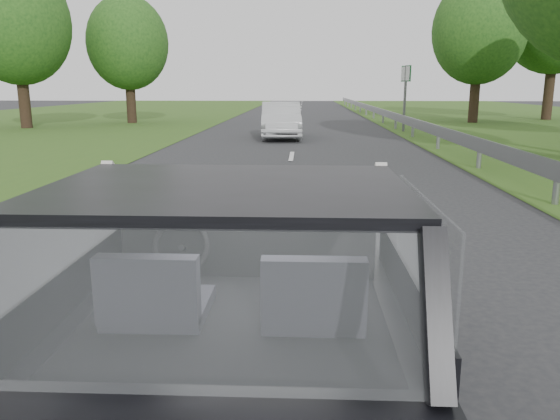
# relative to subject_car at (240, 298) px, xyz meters

# --- Properties ---
(ground) EXTENTS (140.00, 140.00, 0.00)m
(ground) POSITION_rel_subject_car_xyz_m (0.00, 0.00, -0.72)
(ground) COLOR #393939
(ground) RESTS_ON ground
(subject_car) EXTENTS (1.80, 4.00, 1.45)m
(subject_car) POSITION_rel_subject_car_xyz_m (0.00, 0.00, 0.00)
(subject_car) COLOR black
(subject_car) RESTS_ON ground
(dashboard) EXTENTS (1.58, 0.45, 0.30)m
(dashboard) POSITION_rel_subject_car_xyz_m (0.00, 0.62, 0.12)
(dashboard) COLOR black
(dashboard) RESTS_ON subject_car
(driver_seat) EXTENTS (0.50, 0.72, 0.42)m
(driver_seat) POSITION_rel_subject_car_xyz_m (-0.40, -0.29, 0.16)
(driver_seat) COLOR black
(driver_seat) RESTS_ON subject_car
(passenger_seat) EXTENTS (0.50, 0.72, 0.42)m
(passenger_seat) POSITION_rel_subject_car_xyz_m (0.40, -0.29, 0.16)
(passenger_seat) COLOR black
(passenger_seat) RESTS_ON subject_car
(steering_wheel) EXTENTS (0.36, 0.36, 0.04)m
(steering_wheel) POSITION_rel_subject_car_xyz_m (-0.40, 0.33, 0.20)
(steering_wheel) COLOR black
(steering_wheel) RESTS_ON dashboard
(cat) EXTENTS (0.62, 0.27, 0.27)m
(cat) POSITION_rel_subject_car_xyz_m (0.14, 0.61, 0.36)
(cat) COLOR gray
(cat) RESTS_ON dashboard
(guardrail) EXTENTS (0.05, 90.00, 0.32)m
(guardrail) POSITION_rel_subject_car_xyz_m (4.30, 10.00, -0.15)
(guardrail) COLOR gray
(guardrail) RESTS_ON ground
(other_car) EXTENTS (1.80, 4.07, 1.31)m
(other_car) POSITION_rel_subject_car_xyz_m (-0.52, 17.43, -0.07)
(other_car) COLOR silver
(other_car) RESTS_ON ground
(highway_sign) EXTENTS (0.28, 1.09, 2.71)m
(highway_sign) POSITION_rel_subject_car_xyz_m (4.52, 20.60, 0.63)
(highway_sign) COLOR #206836
(highway_sign) RESTS_ON ground
(tree_2) EXTENTS (6.17, 6.17, 7.17)m
(tree_2) POSITION_rel_subject_car_xyz_m (9.20, 26.66, 2.86)
(tree_2) COLOR #1B4316
(tree_2) RESTS_ON ground
(tree_3) EXTENTS (8.08, 8.08, 9.26)m
(tree_3) POSITION_rel_subject_car_xyz_m (14.14, 29.36, 3.90)
(tree_3) COLOR #1B4316
(tree_3) RESTS_ON ground
(tree_5) EXTENTS (5.44, 5.44, 7.04)m
(tree_5) POSITION_rel_subject_car_xyz_m (-12.38, 21.82, 2.80)
(tree_5) COLOR #1B4316
(tree_5) RESTS_ON ground
(tree_6) EXTENTS (5.39, 5.39, 6.18)m
(tree_6) POSITION_rel_subject_car_xyz_m (-8.66, 25.57, 2.36)
(tree_6) COLOR #1B4316
(tree_6) RESTS_ON ground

